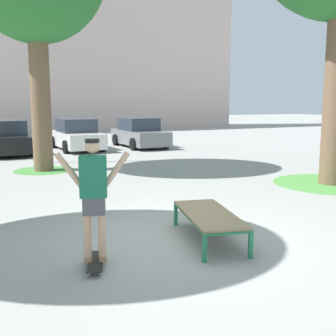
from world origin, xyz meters
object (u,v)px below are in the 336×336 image
object	(u,v)px
skate_box	(209,216)
skater	(94,191)
light_post	(37,60)
car_black	(7,139)
skateboard	(96,262)
car_grey	(139,134)
car_white	(77,135)

from	to	relation	value
skate_box	skater	size ratio (longest dim) A/B	1.20
light_post	skater	bearing A→B (deg)	-96.15
skate_box	car_black	world-z (taller)	car_black
skateboard	car_black	xyz separation A→B (m)	(0.29, 14.34, 0.61)
car_grey	skater	bearing A→B (deg)	-114.97
skate_box	light_post	size ratio (longest dim) A/B	0.35
car_white	skateboard	bearing A→B (deg)	-103.48
skater	light_post	world-z (taller)	light_post
light_post	skate_box	bearing A→B (deg)	-85.37
car_grey	car_black	bearing A→B (deg)	-178.76
skate_box	car_white	xyz separation A→B (m)	(1.50, 14.38, 0.28)
skater	car_black	size ratio (longest dim) A/B	0.40
skate_box	light_post	bearing A→B (deg)	94.63
skateboard	car_black	distance (m)	14.36
skateboard	car_grey	distance (m)	15.98
car_black	car_grey	size ratio (longest dim) A/B	1.00
skater	skateboard	bearing A→B (deg)	-109.28
skateboard	skater	size ratio (longest dim) A/B	0.48
skate_box	skater	bearing A→B (deg)	-172.22
car_grey	car_white	bearing A→B (deg)	176.82
car_white	skater	bearing A→B (deg)	-103.48
skater	car_grey	world-z (taller)	skater
skateboard	light_post	distance (m)	11.48
skater	light_post	size ratio (longest dim) A/B	0.29
car_black	skate_box	bearing A→B (deg)	-82.99
light_post	car_white	bearing A→B (deg)	58.72
skateboard	car_grey	bearing A→B (deg)	65.03
skate_box	skateboard	xyz separation A→B (m)	(-2.01, -0.28, -0.34)
skateboard	car_grey	size ratio (longest dim) A/B	0.19
car_black	light_post	xyz separation A→B (m)	(0.88, -3.55, 3.13)
skate_box	car_white	bearing A→B (deg)	84.05
skateboard	skate_box	bearing A→B (deg)	7.82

